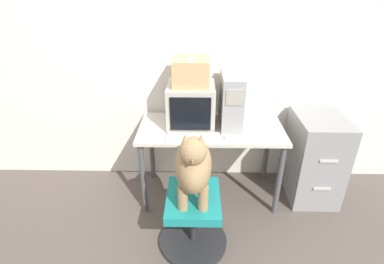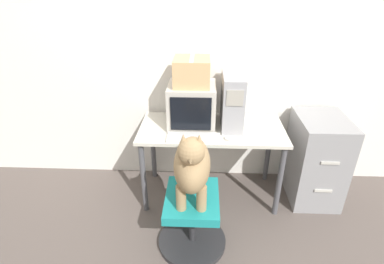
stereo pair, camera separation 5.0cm
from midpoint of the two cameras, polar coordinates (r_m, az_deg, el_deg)
The scene contains 11 objects.
ground_plane at distance 2.90m, azimuth 3.93°, elevation -15.42°, with size 12.00×12.00×0.00m, color #564C47.
wall_back at distance 2.90m, azimuth 4.52°, elevation 14.11°, with size 8.00×0.05×2.60m.
desk at distance 2.77m, azimuth 4.24°, elevation -0.94°, with size 1.31×0.64×0.75m.
crt_monitor at distance 2.71m, azimuth 0.52°, elevation 5.19°, with size 0.42×0.41×0.38m.
pc_tower at distance 2.70m, azimuth 8.18°, elevation 5.97°, with size 0.18×0.44×0.48m.
keyboard at distance 2.52m, azimuth 0.88°, elevation -1.09°, with size 0.45×0.16×0.03m.
computer_mouse at distance 2.53m, azimuth 7.41°, elevation -1.13°, with size 0.06×0.04×0.04m.
office_chair at distance 2.48m, azimuth 0.62°, elevation -16.37°, with size 0.56×0.56×0.49m.
dog at distance 2.11m, azimuth 0.68°, elevation -6.09°, with size 0.26×0.52×0.60m.
filing_cabinet at distance 3.11m, azimuth 22.93°, elevation -4.74°, with size 0.44×0.59×0.84m.
cardboard_box at distance 2.61m, azimuth 0.55°, elevation 11.43°, with size 0.31×0.32×0.23m.
Camera 2 is at (-0.07, -2.11, 1.98)m, focal length 28.00 mm.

